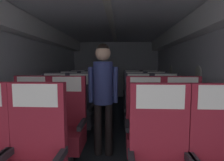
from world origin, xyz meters
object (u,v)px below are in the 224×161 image
at_px(seat_c_left_window, 54,110).
at_px(seat_c_right_window, 138,111).
at_px(seat_d_left_window, 68,100).
at_px(seat_d_right_aisle, 156,101).
at_px(seat_e_right_aisle, 150,95).
at_px(seat_b_left_window, 30,126).
at_px(seat_d_left_aisle, 89,101).
at_px(seat_d_right_window, 135,101).
at_px(seat_c_left_aisle, 80,110).
at_px(seat_e_left_window, 77,94).
at_px(seat_e_right_window, 132,95).
at_px(seat_b_right_window, 145,129).
at_px(seat_e_left_aisle, 94,94).
at_px(seat_b_right_aisle, 183,129).
at_px(flight_attendant, 103,87).
at_px(seat_b_left_aisle, 66,127).
at_px(seat_c_right_aisle, 166,111).

xyz_separation_m(seat_c_left_window, seat_c_right_window, (1.55, 0.01, 0.00)).
height_order(seat_d_left_window, seat_d_right_aisle, same).
bearing_deg(seat_c_left_window, seat_e_right_aisle, 40.72).
relative_size(seat_b_left_window, seat_d_left_aisle, 1.00).
bearing_deg(seat_d_right_window, seat_d_right_aisle, 1.55).
height_order(seat_c_left_aisle, seat_c_right_window, same).
xyz_separation_m(seat_e_left_window, seat_e_right_aisle, (2.07, 0.02, 0.00)).
relative_size(seat_c_right_window, seat_d_right_aisle, 1.00).
relative_size(seat_e_left_window, seat_e_right_window, 1.00).
relative_size(seat_b_left_window, seat_e_right_window, 1.00).
distance_m(seat_b_right_window, seat_c_left_aisle, 1.38).
bearing_deg(seat_d_right_aisle, seat_d_right_window, -178.45).
bearing_deg(seat_d_left_aisle, seat_b_left_window, -105.94).
bearing_deg(seat_c_right_window, seat_d_right_window, 89.96).
bearing_deg(seat_e_left_aisle, seat_e_left_window, -178.96).
distance_m(seat_b_right_aisle, seat_c_left_window, 2.22).
relative_size(seat_d_right_aisle, flight_attendant, 0.72).
bearing_deg(seat_c_left_window, seat_c_right_window, 0.48).
height_order(seat_b_right_window, seat_d_left_window, same).
xyz_separation_m(seat_d_left_window, seat_e_left_window, (-0.01, 0.87, 0.00)).
bearing_deg(seat_e_left_aisle, seat_c_left_aisle, -90.04).
relative_size(seat_b_right_aisle, seat_c_right_window, 1.00).
xyz_separation_m(seat_b_right_window, seat_d_left_window, (-1.55, 1.75, 0.00)).
bearing_deg(seat_b_left_window, seat_d_right_window, 48.11).
relative_size(seat_d_right_window, seat_e_right_window, 1.00).
distance_m(seat_d_right_aisle, seat_d_right_window, 0.50).
bearing_deg(seat_e_right_aisle, seat_d_right_aisle, -90.62).
bearing_deg(seat_b_left_aisle, seat_d_left_window, 105.94).
distance_m(seat_c_right_window, flight_attendant, 0.99).
bearing_deg(seat_e_right_window, seat_d_right_aisle, -60.57).
xyz_separation_m(seat_b_right_window, seat_c_right_aisle, (0.50, 0.90, 0.00)).
height_order(seat_b_left_aisle, seat_b_right_window, same).
bearing_deg(seat_d_left_aisle, seat_b_right_aisle, -48.22).
height_order(seat_b_right_aisle, seat_e_left_aisle, same).
bearing_deg(seat_e_left_aisle, seat_d_left_window, -118.64).
height_order(seat_e_right_aisle, seat_e_right_window, same).
relative_size(seat_c_right_window, seat_d_left_window, 1.00).
height_order(seat_b_left_aisle, seat_c_left_aisle, same).
bearing_deg(seat_b_left_window, seat_b_right_aisle, -0.06).
distance_m(seat_b_left_window, seat_b_left_aisle, 0.50).
xyz_separation_m(seat_c_right_window, seat_e_right_aisle, (0.51, 1.76, 0.00)).
height_order(seat_e_left_window, seat_e_right_window, same).
xyz_separation_m(seat_b_left_window, seat_e_left_window, (-0.00, 2.60, 0.00)).
bearing_deg(seat_d_left_aisle, seat_c_left_window, -119.28).
bearing_deg(seat_d_left_aisle, seat_e_left_window, 119.97).
bearing_deg(seat_d_right_aisle, seat_b_left_aisle, -131.57).
distance_m(seat_b_left_aisle, seat_b_right_aisle, 1.55).
height_order(seat_b_left_window, seat_c_right_aisle, same).
relative_size(seat_c_left_window, seat_d_right_window, 1.00).
height_order(seat_d_right_window, flight_attendant, flight_attendant).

